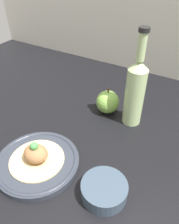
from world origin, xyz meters
The scene contains 6 objects.
ground_plane centered at (0.00, 0.00, -2.00)cm, with size 180.00×110.00×4.00cm, color black.
plate centered at (-9.54, -14.89, 1.05)cm, with size 22.32×22.32×1.98cm.
plated_food centered at (-9.54, -14.89, 3.56)cm, with size 14.50×14.50×6.45cm.
cider_bottle centered at (5.03, 15.17, 11.88)cm, with size 6.04×6.04×30.74cm.
apple centered at (-4.29, 15.87, 4.02)cm, with size 8.04×8.04×9.57cm.
dipping_bowl centered at (9.94, -13.79, 1.88)cm, with size 10.94×10.94×3.76cm.
Camera 1 is at (21.95, -40.71, 47.06)cm, focal length 35.00 mm.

